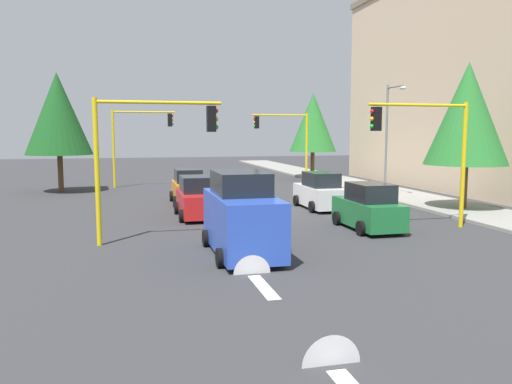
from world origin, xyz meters
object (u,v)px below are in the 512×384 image
(traffic_signal_far_right, at_px, (138,133))
(tree_roadside_far, at_px, (313,122))
(traffic_signal_near_right, at_px, (149,141))
(delivery_van_blue, at_px, (242,217))
(street_lamp_curbside, at_px, (390,128))
(tree_roadside_near, at_px, (467,114))
(traffic_signal_far_left, at_px, (285,134))
(car_red, at_px, (197,199))
(car_white, at_px, (320,192))
(tree_opposite_side, at_px, (58,114))
(car_orange, at_px, (188,188))
(traffic_signal_near_left, at_px, (426,139))
(car_green, at_px, (368,208))

(traffic_signal_far_right, xyz_separation_m, tree_roadside_far, (-4.00, 15.21, 0.91))
(traffic_signal_near_right, xyz_separation_m, delivery_van_blue, (2.56, 2.87, -2.49))
(delivery_van_blue, bearing_deg, street_lamp_curbside, 135.48)
(tree_roadside_near, height_order, tree_roadside_far, tree_roadside_near)
(traffic_signal_far_left, relative_size, street_lamp_curbside, 0.80)
(car_red, bearing_deg, traffic_signal_near_right, -23.83)
(traffic_signal_far_right, xyz_separation_m, traffic_signal_far_left, (0.00, 11.39, -0.09))
(tree_roadside_near, xyz_separation_m, car_red, (-1.33, -13.78, -4.12))
(tree_roadside_near, distance_m, car_white, 8.51)
(tree_roadside_near, xyz_separation_m, tree_opposite_side, (-14.00, -21.50, 0.31))
(traffic_signal_far_right, bearing_deg, car_orange, 14.91)
(traffic_signal_near_left, distance_m, tree_roadside_far, 24.34)
(traffic_signal_near_right, relative_size, car_red, 1.31)
(traffic_signal_far_left, distance_m, tree_roadside_far, 5.62)
(street_lamp_curbside, bearing_deg, car_orange, -93.12)
(street_lamp_curbside, height_order, tree_opposite_side, tree_opposite_side)
(delivery_van_blue, height_order, car_green, delivery_van_blue)
(tree_roadside_far, height_order, car_green, tree_roadside_far)
(traffic_signal_far_left, distance_m, car_red, 17.46)
(traffic_signal_far_right, height_order, delivery_van_blue, traffic_signal_far_right)
(car_orange, xyz_separation_m, car_white, (3.79, 6.61, 0.00))
(traffic_signal_far_right, height_order, street_lamp_curbside, street_lamp_curbside)
(traffic_signal_near_right, bearing_deg, car_orange, 166.23)
(tree_roadside_near, bearing_deg, street_lamp_curbside, -166.95)
(street_lamp_curbside, xyz_separation_m, car_white, (3.12, -5.71, -3.45))
(traffic_signal_near_right, xyz_separation_m, car_green, (-0.47, 8.99, -2.88))
(delivery_van_blue, distance_m, car_red, 7.92)
(traffic_signal_far_right, distance_m, traffic_signal_far_left, 11.39)
(traffic_signal_near_right, relative_size, tree_opposite_side, 0.65)
(traffic_signal_near_left, height_order, car_orange, traffic_signal_near_left)
(traffic_signal_near_right, distance_m, tree_roadside_far, 28.40)
(traffic_signal_far_right, relative_size, street_lamp_curbside, 0.82)
(tree_opposite_side, height_order, car_white, tree_opposite_side)
(delivery_van_blue, bearing_deg, tree_opposite_side, -158.19)
(traffic_signal_far_left, bearing_deg, traffic_signal_far_right, -90.00)
(traffic_signal_far_left, bearing_deg, car_orange, -42.17)
(traffic_signal_near_right, bearing_deg, street_lamp_curbside, 122.93)
(traffic_signal_far_left, bearing_deg, delivery_van_blue, -20.54)
(traffic_signal_near_right, xyz_separation_m, tree_roadside_near, (-4.00, 16.14, 1.25))
(traffic_signal_far_right, bearing_deg, car_red, 9.38)
(tree_roadside_near, distance_m, delivery_van_blue, 15.27)
(traffic_signal_far_right, xyz_separation_m, car_orange, (9.72, 2.59, -3.16))
(tree_roadside_far, xyz_separation_m, car_white, (17.51, -6.01, -4.06))
(tree_roadside_near, xyz_separation_m, tree_roadside_far, (-20.00, -1.00, -0.06))
(traffic_signal_near_right, distance_m, traffic_signal_far_right, 20.00)
(car_orange, height_order, car_green, same)
(car_green, bearing_deg, car_white, 178.68)
(tree_roadside_near, bearing_deg, traffic_signal_far_left, -163.25)
(tree_roadside_near, distance_m, car_green, 8.98)
(traffic_signal_near_left, bearing_deg, traffic_signal_far_right, -150.42)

